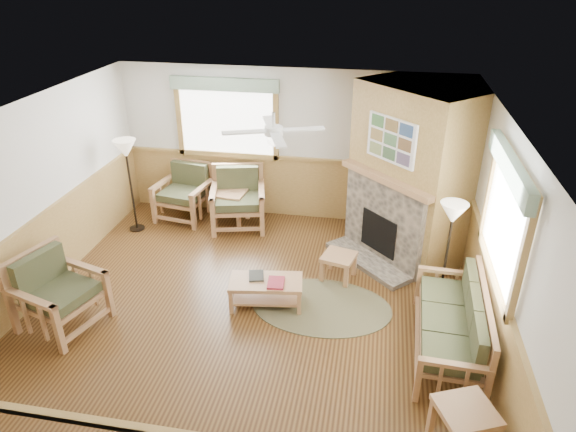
% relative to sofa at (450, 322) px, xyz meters
% --- Properties ---
extents(floor, '(6.00, 6.00, 0.01)m').
position_rel_sofa_xyz_m(floor, '(-2.55, 0.31, -0.43)').
color(floor, '#4C3015').
rests_on(floor, ground).
extents(ceiling, '(6.00, 6.00, 0.01)m').
position_rel_sofa_xyz_m(ceiling, '(-2.55, 0.31, 2.27)').
color(ceiling, white).
rests_on(ceiling, floor).
extents(wall_back, '(6.00, 0.02, 2.70)m').
position_rel_sofa_xyz_m(wall_back, '(-2.55, 3.31, 0.92)').
color(wall_back, silver).
rests_on(wall_back, floor).
extents(wall_front, '(6.00, 0.02, 2.70)m').
position_rel_sofa_xyz_m(wall_front, '(-2.55, -2.69, 0.92)').
color(wall_front, silver).
rests_on(wall_front, floor).
extents(wall_left, '(0.02, 6.00, 2.70)m').
position_rel_sofa_xyz_m(wall_left, '(-5.55, 0.31, 0.92)').
color(wall_left, silver).
rests_on(wall_left, floor).
extents(wall_right, '(0.02, 6.00, 2.70)m').
position_rel_sofa_xyz_m(wall_right, '(0.45, 0.31, 0.92)').
color(wall_right, silver).
rests_on(wall_right, floor).
extents(wainscot, '(6.00, 6.00, 1.10)m').
position_rel_sofa_xyz_m(wainscot, '(-2.55, 0.31, 0.12)').
color(wainscot, '#A27E42').
rests_on(wainscot, floor).
extents(fireplace, '(3.11, 3.11, 2.70)m').
position_rel_sofa_xyz_m(fireplace, '(-0.50, 2.36, 0.92)').
color(fireplace, '#A27E42').
rests_on(fireplace, floor).
extents(window_back, '(1.90, 0.16, 1.50)m').
position_rel_sofa_xyz_m(window_back, '(-3.65, 3.27, 2.10)').
color(window_back, white).
rests_on(window_back, wall_back).
extents(window_right, '(0.16, 1.90, 1.50)m').
position_rel_sofa_xyz_m(window_right, '(0.41, 0.11, 2.10)').
color(window_right, white).
rests_on(window_right, wall_right).
extents(ceiling_fan, '(1.59, 1.59, 0.36)m').
position_rel_sofa_xyz_m(ceiling_fan, '(-2.25, 0.61, 2.23)').
color(ceiling_fan, white).
rests_on(ceiling_fan, ceiling).
extents(sofa, '(1.90, 0.85, 0.86)m').
position_rel_sofa_xyz_m(sofa, '(0.00, 0.00, 0.00)').
color(sofa, '#A8784E').
rests_on(sofa, floor).
extents(armchair_back_left, '(1.00, 1.00, 0.98)m').
position_rel_sofa_xyz_m(armchair_back_left, '(-4.42, 2.86, 0.06)').
color(armchair_back_left, '#A8784E').
rests_on(armchair_back_left, floor).
extents(armchair_back_right, '(1.10, 1.10, 1.02)m').
position_rel_sofa_xyz_m(armchair_back_right, '(-3.36, 2.72, 0.08)').
color(armchair_back_right, '#A8784E').
rests_on(armchair_back_right, floor).
extents(armchair_left, '(1.11, 1.11, 1.00)m').
position_rel_sofa_xyz_m(armchair_left, '(-4.87, -0.38, 0.07)').
color(armchair_left, '#A8784E').
rests_on(armchair_left, floor).
extents(coffee_table, '(1.05, 0.63, 0.40)m').
position_rel_sofa_xyz_m(coffee_table, '(-2.37, 0.51, -0.23)').
color(coffee_table, '#A8784E').
rests_on(coffee_table, floor).
extents(end_table_chairs, '(0.60, 0.58, 0.61)m').
position_rel_sofa_xyz_m(end_table_chairs, '(-3.52, 2.79, -0.12)').
color(end_table_chairs, '#A8784E').
rests_on(end_table_chairs, floor).
extents(end_table_sofa, '(0.67, 0.66, 0.58)m').
position_rel_sofa_xyz_m(end_table_sofa, '(0.00, -1.47, -0.14)').
color(end_table_sofa, '#A8784E').
rests_on(end_table_sofa, floor).
extents(footstool, '(0.56, 0.56, 0.40)m').
position_rel_sofa_xyz_m(footstool, '(-1.45, 1.35, -0.23)').
color(footstool, '#A8784E').
rests_on(footstool, floor).
extents(braided_rug, '(2.53, 2.53, 0.01)m').
position_rel_sofa_xyz_m(braided_rug, '(-1.60, 0.59, -0.42)').
color(braided_rug, brown).
rests_on(braided_rug, floor).
extents(floor_lamp_left, '(0.41, 0.41, 1.66)m').
position_rel_sofa_xyz_m(floor_lamp_left, '(-5.10, 2.25, 0.40)').
color(floor_lamp_left, black).
rests_on(floor_lamp_left, floor).
extents(floor_lamp_right, '(0.39, 0.39, 1.56)m').
position_rel_sofa_xyz_m(floor_lamp_right, '(0.00, 0.97, 0.35)').
color(floor_lamp_right, black).
rests_on(floor_lamp_right, floor).
extents(book_red, '(0.25, 0.32, 0.03)m').
position_rel_sofa_xyz_m(book_red, '(-2.22, 0.46, -0.00)').
color(book_red, maroon).
rests_on(book_red, coffee_table).
extents(book_dark, '(0.26, 0.31, 0.03)m').
position_rel_sofa_xyz_m(book_dark, '(-2.52, 0.58, -0.01)').
color(book_dark, black).
rests_on(book_dark, coffee_table).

